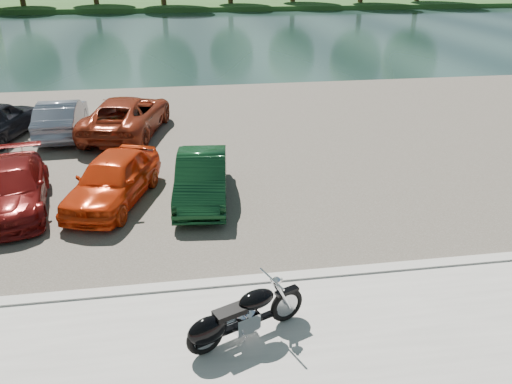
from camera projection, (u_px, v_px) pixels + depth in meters
ground at (285, 350)px, 8.69m from camera, size 200.00×200.00×0.00m
kerb at (266, 280)px, 10.45m from camera, size 60.00×0.30×0.14m
parking_lot at (225, 141)px, 18.53m from camera, size 60.00×18.00×0.04m
river at (194, 35)px, 44.49m from camera, size 120.00×40.00×0.00m
far_bank at (186, 3)px, 72.99m from camera, size 120.00×24.00×0.60m
motorcycle at (236, 319)px, 8.58m from camera, size 2.22×1.13×1.05m
car_3 at (12, 188)px, 13.25m from camera, size 2.44×4.44×1.22m
car_4 at (113, 179)px, 13.61m from camera, size 2.75×4.31×1.37m
car_5 at (202, 178)px, 13.80m from camera, size 1.71×3.98×1.28m
car_9 at (61, 118)px, 18.87m from camera, size 1.59×4.18×1.36m
car_10 at (127, 115)px, 18.96m from camera, size 3.48×5.64×1.46m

